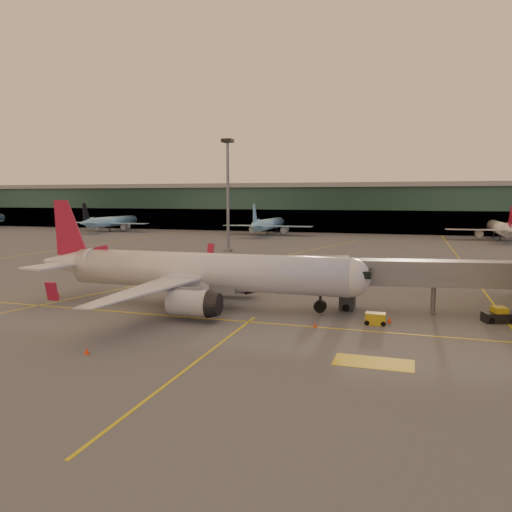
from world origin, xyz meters
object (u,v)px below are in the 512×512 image
(main_airplane, at_px, (195,273))
(pushback_tug, at_px, (499,316))
(gpu_cart, at_px, (375,319))
(catering_truck, at_px, (195,289))

(main_airplane, xyz_separation_m, pushback_tug, (32.24, 2.38, -3.31))
(gpu_cart, height_order, pushback_tug, pushback_tug)
(pushback_tug, bearing_deg, catering_truck, 169.18)
(main_airplane, height_order, catering_truck, main_airplane)
(main_airplane, xyz_separation_m, gpu_cart, (20.41, -2.27, -3.38))
(gpu_cart, bearing_deg, main_airplane, 172.68)
(catering_truck, bearing_deg, pushback_tug, -15.16)
(main_airplane, relative_size, catering_truck, 7.09)
(gpu_cart, bearing_deg, catering_truck, 175.95)
(catering_truck, xyz_separation_m, gpu_cart, (19.96, -1.07, -1.73))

